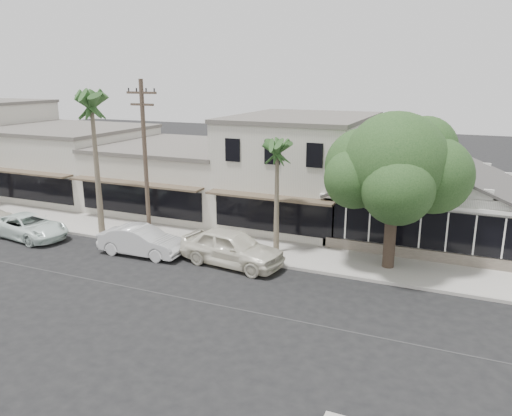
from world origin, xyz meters
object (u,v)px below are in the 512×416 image
at_px(utility_pole, 145,160).
at_px(shade_tree, 394,167).
at_px(car_1, 141,241).
at_px(car_2, 29,226).
at_px(car_0, 232,247).

distance_m(utility_pole, shade_tree, 12.86).
relative_size(car_1, shade_tree, 0.61).
distance_m(car_2, shade_tree, 20.63).
bearing_deg(car_0, utility_pole, 88.19).
bearing_deg(car_2, car_0, -78.50).
bearing_deg(car_1, utility_pole, 18.18).
bearing_deg(utility_pole, shade_tree, 8.16).
bearing_deg(car_1, shade_tree, -76.73).
xyz_separation_m(car_0, car_2, (-12.66, -0.91, -0.21)).
height_order(utility_pole, shade_tree, utility_pole).
bearing_deg(car_2, car_1, -80.28).
bearing_deg(car_2, utility_pole, -68.53).
height_order(car_0, shade_tree, shade_tree).
distance_m(car_1, car_2, 7.66).
distance_m(car_0, car_2, 12.69).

